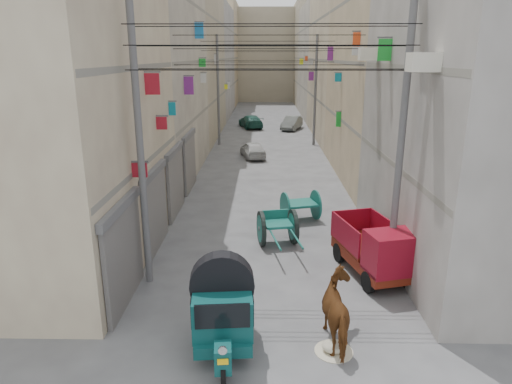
{
  "coord_description": "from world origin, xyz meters",
  "views": [
    {
      "loc": [
        -0.14,
        -6.41,
        6.56
      ],
      "look_at": [
        -0.39,
        6.5,
        2.68
      ],
      "focal_mm": 32.0,
      "sensor_mm": 36.0,
      "label": 1
    }
  ],
  "objects_px": {
    "distant_car_grey": "(292,123)",
    "second_cart": "(300,205)",
    "auto_rickshaw": "(223,306)",
    "distant_car_white": "(253,150)",
    "distant_car_green": "(251,121)",
    "horse": "(342,312)",
    "tonga_cart": "(277,227)",
    "mini_truck": "(378,253)",
    "feed_sack": "(334,346)"
  },
  "relations": [
    {
      "from": "distant_car_grey",
      "to": "second_cart",
      "type": "bearing_deg",
      "value": -74.81
    },
    {
      "from": "distant_car_grey",
      "to": "auto_rickshaw",
      "type": "bearing_deg",
      "value": -78.42
    },
    {
      "from": "distant_car_white",
      "to": "distant_car_green",
      "type": "distance_m",
      "value": 13.13
    },
    {
      "from": "auto_rickshaw",
      "to": "horse",
      "type": "height_order",
      "value": "auto_rickshaw"
    },
    {
      "from": "distant_car_green",
      "to": "horse",
      "type": "bearing_deg",
      "value": 79.65
    },
    {
      "from": "auto_rickshaw",
      "to": "tonga_cart",
      "type": "distance_m",
      "value": 6.28
    },
    {
      "from": "second_cart",
      "to": "distant_car_green",
      "type": "height_order",
      "value": "second_cart"
    },
    {
      "from": "tonga_cart",
      "to": "mini_truck",
      "type": "height_order",
      "value": "mini_truck"
    },
    {
      "from": "tonga_cart",
      "to": "distant_car_grey",
      "type": "distance_m",
      "value": 26.69
    },
    {
      "from": "distant_car_white",
      "to": "distant_car_grey",
      "type": "bearing_deg",
      "value": -118.49
    },
    {
      "from": "second_cart",
      "to": "distant_car_grey",
      "type": "height_order",
      "value": "second_cart"
    },
    {
      "from": "distant_car_green",
      "to": "mini_truck",
      "type": "bearing_deg",
      "value": 83.21
    },
    {
      "from": "auto_rickshaw",
      "to": "distant_car_grey",
      "type": "xyz_separation_m",
      "value": [
        3.44,
        32.72,
        -0.47
      ]
    },
    {
      "from": "auto_rickshaw",
      "to": "feed_sack",
      "type": "distance_m",
      "value": 2.73
    },
    {
      "from": "tonga_cart",
      "to": "feed_sack",
      "type": "distance_m",
      "value": 6.38
    },
    {
      "from": "tonga_cart",
      "to": "second_cart",
      "type": "distance_m",
      "value": 2.69
    },
    {
      "from": "feed_sack",
      "to": "horse",
      "type": "distance_m",
      "value": 0.79
    },
    {
      "from": "second_cart",
      "to": "distant_car_green",
      "type": "xyz_separation_m",
      "value": [
        -2.8,
        25.15,
        -0.07
      ]
    },
    {
      "from": "mini_truck",
      "to": "distant_car_green",
      "type": "xyz_separation_m",
      "value": [
        -4.75,
        30.29,
        -0.27
      ]
    },
    {
      "from": "second_cart",
      "to": "distant_car_green",
      "type": "bearing_deg",
      "value": 80.81
    },
    {
      "from": "feed_sack",
      "to": "distant_car_white",
      "type": "height_order",
      "value": "distant_car_white"
    },
    {
      "from": "second_cart",
      "to": "feed_sack",
      "type": "xyz_separation_m",
      "value": [
        0.13,
        -8.75,
        -0.52
      ]
    },
    {
      "from": "tonga_cart",
      "to": "horse",
      "type": "distance_m",
      "value": 6.05
    },
    {
      "from": "horse",
      "to": "distant_car_grey",
      "type": "distance_m",
      "value": 32.51
    },
    {
      "from": "second_cart",
      "to": "auto_rickshaw",
      "type": "bearing_deg",
      "value": -121.33
    },
    {
      "from": "auto_rickshaw",
      "to": "distant_car_white",
      "type": "distance_m",
      "value": 20.64
    },
    {
      "from": "mini_truck",
      "to": "distant_car_green",
      "type": "bearing_deg",
      "value": 84.41
    },
    {
      "from": "auto_rickshaw",
      "to": "tonga_cart",
      "type": "height_order",
      "value": "auto_rickshaw"
    },
    {
      "from": "distant_car_white",
      "to": "feed_sack",
      "type": "bearing_deg",
      "value": 83.26
    },
    {
      "from": "second_cart",
      "to": "distant_car_white",
      "type": "bearing_deg",
      "value": 85.12
    },
    {
      "from": "distant_car_white",
      "to": "mini_truck",
      "type": "bearing_deg",
      "value": 90.45
    },
    {
      "from": "distant_car_white",
      "to": "distant_car_grey",
      "type": "distance_m",
      "value": 12.52
    },
    {
      "from": "feed_sack",
      "to": "distant_car_grey",
      "type": "bearing_deg",
      "value": 88.48
    },
    {
      "from": "distant_car_grey",
      "to": "distant_car_green",
      "type": "height_order",
      "value": "distant_car_grey"
    },
    {
      "from": "horse",
      "to": "mini_truck",
      "type": "bearing_deg",
      "value": -122.56
    },
    {
      "from": "mini_truck",
      "to": "feed_sack",
      "type": "bearing_deg",
      "value": -131.12
    },
    {
      "from": "mini_truck",
      "to": "feed_sack",
      "type": "distance_m",
      "value": 4.1
    },
    {
      "from": "tonga_cart",
      "to": "horse",
      "type": "relative_size",
      "value": 1.52
    },
    {
      "from": "mini_truck",
      "to": "horse",
      "type": "xyz_separation_m",
      "value": [
        -1.61,
        -3.25,
        -0.04
      ]
    },
    {
      "from": "second_cart",
      "to": "mini_truck",
      "type": "bearing_deg",
      "value": -84.84
    },
    {
      "from": "horse",
      "to": "distant_car_white",
      "type": "distance_m",
      "value": 20.59
    },
    {
      "from": "distant_car_grey",
      "to": "distant_car_green",
      "type": "bearing_deg",
      "value": -177.6
    },
    {
      "from": "tonga_cart",
      "to": "feed_sack",
      "type": "xyz_separation_m",
      "value": [
        1.14,
        -6.26,
        -0.52
      ]
    },
    {
      "from": "second_cart",
      "to": "feed_sack",
      "type": "relative_size",
      "value": 3.03
    },
    {
      "from": "feed_sack",
      "to": "tonga_cart",
      "type": "bearing_deg",
      "value": 100.37
    },
    {
      "from": "distant_car_green",
      "to": "second_cart",
      "type": "bearing_deg",
      "value": 80.67
    },
    {
      "from": "feed_sack",
      "to": "horse",
      "type": "bearing_deg",
      "value": 60.67
    },
    {
      "from": "tonga_cart",
      "to": "distant_car_white",
      "type": "relative_size",
      "value": 0.91
    },
    {
      "from": "distant_car_white",
      "to": "distant_car_green",
      "type": "bearing_deg",
      "value": -100.99
    },
    {
      "from": "auto_rickshaw",
      "to": "distant_car_white",
      "type": "xyz_separation_m",
      "value": [
        0.16,
        20.63,
        -0.51
      ]
    }
  ]
}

